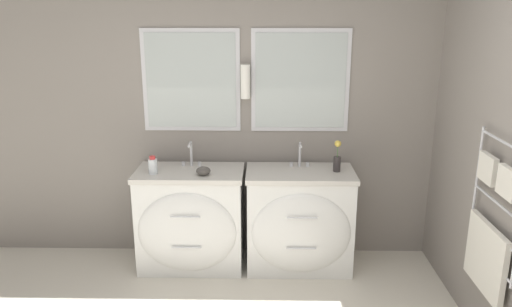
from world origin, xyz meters
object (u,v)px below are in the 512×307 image
amenity_bowl (203,171)px  flower_vase (337,159)px  vanity_left (191,219)px  toiletry_bottle (153,166)px  vanity_right (299,220)px

amenity_bowl → flower_vase: bearing=6.2°
vanity_left → toiletry_bottle: size_ratio=6.11×
vanity_left → vanity_right: bearing=0.0°
amenity_bowl → toiletry_bottle: bearing=175.4°
amenity_bowl → vanity_left: bearing=147.5°
vanity_right → flower_vase: flower_vase is taller
vanity_right → flower_vase: 0.62m
vanity_left → amenity_bowl: (0.13, -0.08, 0.46)m
vanity_left → flower_vase: 1.34m
vanity_left → toiletry_bottle: 0.57m
vanity_left → toiletry_bottle: (-0.28, -0.05, 0.50)m
vanity_right → vanity_left: bearing=180.0°
vanity_left → flower_vase: flower_vase is taller
vanity_left → toiletry_bottle: toiletry_bottle is taller
toiletry_bottle → amenity_bowl: bearing=-4.6°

